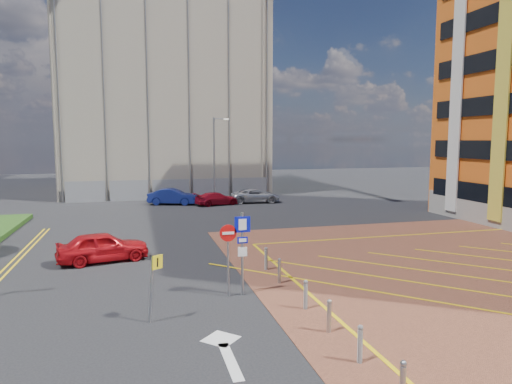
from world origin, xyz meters
name	(u,v)px	position (x,y,z in m)	size (l,w,h in m)	color
ground	(235,305)	(0.00, 0.00, 0.00)	(140.00, 140.00, 0.00)	black
lamp_back	(215,156)	(4.08, 28.00, 4.36)	(1.53, 0.16, 8.00)	#9EA0A8
sign_cluster	(237,245)	(0.30, 0.98, 1.95)	(1.17, 0.12, 3.20)	#9EA0A8
warning_sign	(153,280)	(-2.86, -0.80, 1.43)	(0.53, 0.37, 2.24)	#9EA0A8
bollard_row	(313,303)	(2.30, -1.67, 0.47)	(0.14, 11.14, 0.90)	#9EA0A8
construction_building	(163,96)	(0.00, 40.00, 11.00)	(21.20, 19.20, 22.00)	#A19584
construction_fence	(181,189)	(1.00, 30.00, 1.00)	(21.60, 0.06, 2.00)	gray
car_red_left	(103,247)	(-4.97, 7.47, 0.73)	(1.73, 4.30, 1.47)	red
car_blue_back	(173,197)	(-0.13, 26.38, 0.73)	(1.54, 4.41, 1.45)	navy
car_red_back	(217,199)	(3.69, 25.04, 0.58)	(1.62, 3.99, 1.16)	maroon
car_silver_back	(255,196)	(7.53, 25.78, 0.64)	(2.13, 4.63, 1.29)	#B2B3BA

